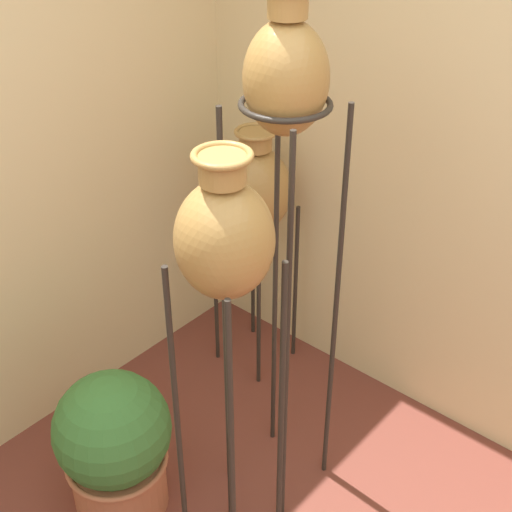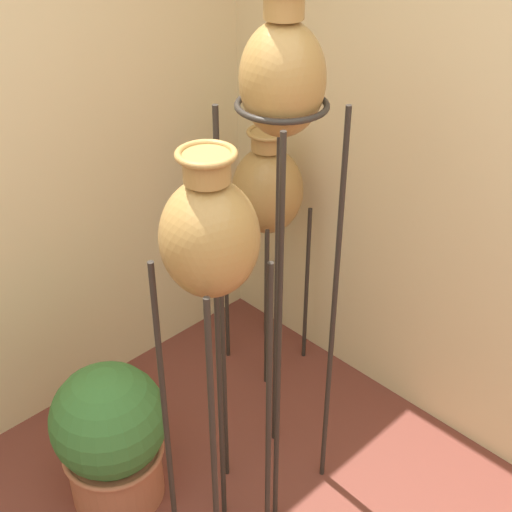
# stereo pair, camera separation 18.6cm
# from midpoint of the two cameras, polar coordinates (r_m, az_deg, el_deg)

# --- Properties ---
(vase_stand_tall) EXTENTS (0.31, 0.31, 2.03)m
(vase_stand_tall) POSITION_cam_midpoint_polar(r_m,az_deg,el_deg) (2.24, -0.04, 12.30)
(vase_stand_tall) COLOR #28231E
(vase_stand_tall) RESTS_ON ground_plane
(vase_stand_medium) EXTENTS (0.29, 0.29, 1.69)m
(vase_stand_medium) POSITION_cam_midpoint_polar(r_m,az_deg,el_deg) (2.04, -5.13, 0.39)
(vase_stand_medium) COLOR #28231E
(vase_stand_medium) RESTS_ON ground_plane
(vase_stand_short) EXTENTS (0.33, 0.33, 1.27)m
(vase_stand_short) POSITION_cam_midpoint_polar(r_m,az_deg,el_deg) (3.25, -1.68, 5.15)
(vase_stand_short) COLOR #28231E
(vase_stand_short) RESTS_ON ground_plane
(potted_plant) EXTENTS (0.46, 0.46, 0.65)m
(potted_plant) POSITION_cam_midpoint_polar(r_m,az_deg,el_deg) (2.95, -13.10, -14.51)
(potted_plant) COLOR #B26647
(potted_plant) RESTS_ON ground_plane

